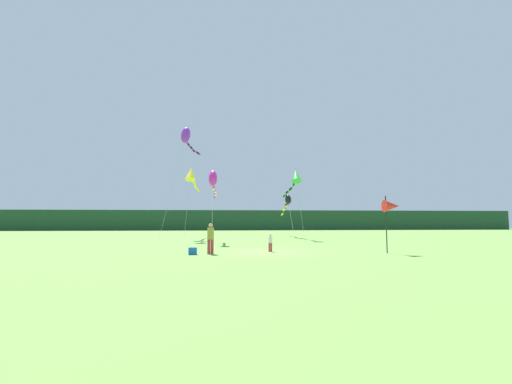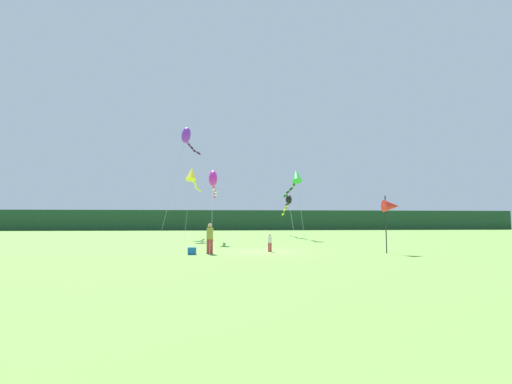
# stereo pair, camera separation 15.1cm
# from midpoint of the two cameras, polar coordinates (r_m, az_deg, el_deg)

# --- Properties ---
(ground_plane) EXTENTS (120.00, 120.00, 0.00)m
(ground_plane) POSITION_cam_midpoint_polar(r_m,az_deg,el_deg) (20.80, 1.66, -9.79)
(ground_plane) COLOR #6B9E42
(distant_treeline) EXTENTS (108.00, 3.38, 3.69)m
(distant_treeline) POSITION_cam_midpoint_polar(r_m,az_deg,el_deg) (65.62, -2.88, -4.67)
(distant_treeline) COLOR #1E4228
(distant_treeline) RESTS_ON ground
(person_adult) EXTENTS (0.37, 0.37, 1.67)m
(person_adult) POSITION_cam_midpoint_polar(r_m,az_deg,el_deg) (19.38, -7.41, -7.36)
(person_adult) COLOR #B23338
(person_adult) RESTS_ON ground
(person_child) EXTENTS (0.24, 0.24, 1.08)m
(person_child) POSITION_cam_midpoint_polar(r_m,az_deg,el_deg) (20.59, 2.50, -8.16)
(person_child) COLOR #B23338
(person_child) RESTS_ON ground
(cooler_box) EXTENTS (0.44, 0.31, 0.38)m
(cooler_box) POSITION_cam_midpoint_polar(r_m,az_deg,el_deg) (19.22, -10.31, -9.57)
(cooler_box) COLOR #1959B2
(cooler_box) RESTS_ON ground
(banner_flag_pole) EXTENTS (0.90, 0.70, 3.24)m
(banner_flag_pole) POSITION_cam_midpoint_polar(r_m,az_deg,el_deg) (21.03, 21.62, -2.24)
(banner_flag_pole) COLOR black
(banner_flag_pole) RESTS_ON ground
(kite_purple) EXTENTS (2.92, 7.58, 11.23)m
(kite_purple) POSITION_cam_midpoint_polar(r_m,az_deg,el_deg) (35.60, -11.25, 8.96)
(kite_purple) COLOR #B2B2B2
(kite_purple) RESTS_ON ground
(kite_magenta) EXTENTS (0.72, 8.24, 6.06)m
(kite_magenta) POSITION_cam_midpoint_polar(r_m,az_deg,el_deg) (28.09, -6.93, 1.96)
(kite_magenta) COLOR #B2B2B2
(kite_magenta) RESTS_ON ground
(kite_yellow) EXTENTS (1.28, 6.28, 7.29)m
(kite_yellow) POSITION_cam_midpoint_polar(r_m,az_deg,el_deg) (35.20, -10.43, 2.80)
(kite_yellow) COLOR #B2B2B2
(kite_yellow) RESTS_ON ground
(kite_black) EXTENTS (0.74, 10.05, 4.80)m
(kite_black) POSITION_cam_midpoint_polar(r_m,az_deg,el_deg) (38.64, 5.38, -1.70)
(kite_black) COLOR #B2B2B2
(kite_black) RESTS_ON ground
(kite_green) EXTENTS (0.96, 9.50, 6.97)m
(kite_green) POSITION_cam_midpoint_polar(r_m,az_deg,el_deg) (34.17, 6.62, 2.26)
(kite_green) COLOR #B2B2B2
(kite_green) RESTS_ON ground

